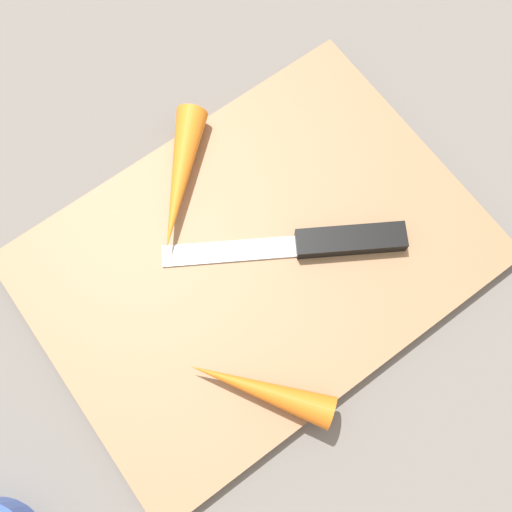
# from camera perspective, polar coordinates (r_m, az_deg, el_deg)

# --- Properties ---
(ground_plane) EXTENTS (1.40, 1.40, 0.00)m
(ground_plane) POSITION_cam_1_polar(r_m,az_deg,el_deg) (0.53, 0.00, -0.40)
(ground_plane) COLOR slate
(cutting_board) EXTENTS (0.36, 0.26, 0.01)m
(cutting_board) POSITION_cam_1_polar(r_m,az_deg,el_deg) (0.52, 0.00, -0.20)
(cutting_board) COLOR #99704C
(cutting_board) RESTS_ON ground_plane
(knife) EXTENTS (0.18, 0.12, 0.01)m
(knife) POSITION_cam_1_polar(r_m,az_deg,el_deg) (0.52, 7.17, 1.31)
(knife) COLOR #B7B7BC
(knife) RESTS_ON cutting_board
(carrot_long) EXTENTS (0.11, 0.11, 0.03)m
(carrot_long) POSITION_cam_1_polar(r_m,az_deg,el_deg) (0.53, -6.94, 7.04)
(carrot_long) COLOR orange
(carrot_long) RESTS_ON cutting_board
(carrot_short) EXTENTS (0.09, 0.11, 0.03)m
(carrot_short) POSITION_cam_1_polar(r_m,az_deg,el_deg) (0.48, 0.39, -12.09)
(carrot_short) COLOR orange
(carrot_short) RESTS_ON cutting_board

